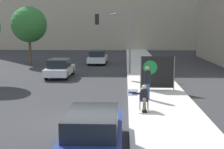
{
  "coord_description": "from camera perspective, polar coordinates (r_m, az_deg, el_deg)",
  "views": [
    {
      "loc": [
        1.53,
        -12.37,
        3.95
      ],
      "look_at": [
        0.79,
        5.01,
        1.29
      ],
      "focal_mm": 50.0,
      "sensor_mm": 36.0,
      "label": 1
    }
  ],
  "objects": [
    {
      "name": "jogger_on_sidewalk",
      "position": [
        16.52,
        6.46,
        -1.48
      ],
      "size": [
        0.34,
        0.34,
        1.75
      ],
      "rotation": [
        0.0,
        0.0,
        3.1
      ],
      "color": "#334775",
      "rests_on": "sidewalk_curb"
    },
    {
      "name": "car_on_road_midblock",
      "position": [
        33.7,
        -2.63,
        3.19
      ],
      "size": [
        1.85,
        4.46,
        1.48
      ],
      "color": "silver",
      "rests_on": "ground_plane"
    },
    {
      "name": "traffic_light_pole",
      "position": [
        25.36,
        0.93,
        7.95
      ],
      "size": [
        2.91,
        2.68,
        5.12
      ],
      "color": "slate",
      "rests_on": "sidewalk_curb"
    },
    {
      "name": "street_tree_midblock",
      "position": [
        33.75,
        -14.94,
        8.82
      ],
      "size": [
        3.68,
        3.68,
        6.06
      ],
      "color": "brown",
      "rests_on": "ground_plane"
    },
    {
      "name": "seated_protester",
      "position": [
        14.4,
        5.8,
        -4.1
      ],
      "size": [
        0.97,
        0.77,
        1.17
      ],
      "rotation": [
        0.0,
        0.0,
        -0.11
      ],
      "color": "#474C56",
      "rests_on": "sidewalk_curb"
    },
    {
      "name": "car_on_road_nearest",
      "position": [
        24.99,
        -9.55,
        1.15
      ],
      "size": [
        1.77,
        4.16,
        1.47
      ],
      "color": "silver",
      "rests_on": "ground_plane"
    },
    {
      "name": "protest_banner",
      "position": [
        19.2,
        8.24,
        0.45
      ],
      "size": [
        2.08,
        0.06,
        2.04
      ],
      "color": "slate",
      "rests_on": "sidewalk_curb"
    },
    {
      "name": "ground_plane",
      "position": [
        13.08,
        -4.44,
        -8.92
      ],
      "size": [
        160.0,
        160.0,
        0.0
      ],
      "primitive_type": "plane",
      "color": "#303033"
    },
    {
      "name": "parked_car_curbside",
      "position": [
        9.88,
        -3.53,
        -10.49
      ],
      "size": [
        1.81,
        4.71,
        1.4
      ],
      "color": "navy",
      "rests_on": "ground_plane"
    },
    {
      "name": "sidewalk_curb",
      "position": [
        27.71,
        6.27,
        0.59
      ],
      "size": [
        3.38,
        90.0,
        0.15
      ],
      "primitive_type": "cube",
      "color": "beige",
      "rests_on": "ground_plane"
    }
  ]
}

